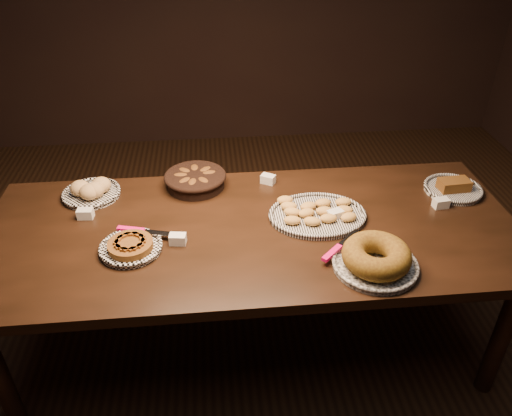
{
  "coord_description": "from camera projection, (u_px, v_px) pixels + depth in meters",
  "views": [
    {
      "loc": [
        -0.16,
        -1.8,
        2.05
      ],
      "look_at": [
        0.02,
        0.05,
        0.82
      ],
      "focal_mm": 35.0,
      "sensor_mm": 36.0,
      "label": 1
    }
  ],
  "objects": [
    {
      "name": "ground",
      "position": [
        253.0,
        342.0,
        2.64
      ],
      "size": [
        5.0,
        5.0,
        0.0
      ],
      "primitive_type": "plane",
      "color": "black",
      "rests_on": "ground"
    },
    {
      "name": "buffet_table",
      "position": [
        252.0,
        241.0,
        2.27
      ],
      "size": [
        2.4,
        1.0,
        0.75
      ],
      "color": "black",
      "rests_on": "ground"
    },
    {
      "name": "apple_tart_plate",
      "position": [
        131.0,
        246.0,
        2.08
      ],
      "size": [
        0.32,
        0.27,
        0.05
      ],
      "rotation": [
        0.0,
        0.0,
        -0.32
      ],
      "color": "white",
      "rests_on": "buffet_table"
    },
    {
      "name": "madeleine_platter",
      "position": [
        317.0,
        214.0,
        2.28
      ],
      "size": [
        0.44,
        0.36,
        0.05
      ],
      "rotation": [
        0.0,
        0.0,
        -0.39
      ],
      "color": "black",
      "rests_on": "buffet_table"
    },
    {
      "name": "bundt_cake_plate",
      "position": [
        376.0,
        258.0,
        1.97
      ],
      "size": [
        0.38,
        0.4,
        0.11
      ],
      "rotation": [
        0.0,
        0.0,
        0.04
      ],
      "color": "black",
      "rests_on": "buffet_table"
    },
    {
      "name": "croissant_basket",
      "position": [
        195.0,
        179.0,
        2.49
      ],
      "size": [
        0.32,
        0.32,
        0.08
      ],
      "rotation": [
        0.0,
        0.0,
        0.14
      ],
      "color": "black",
      "rests_on": "buffet_table"
    },
    {
      "name": "bread_roll_plate",
      "position": [
        91.0,
        191.0,
        2.42
      ],
      "size": [
        0.28,
        0.28,
        0.09
      ],
      "rotation": [
        0.0,
        0.0,
        0.01
      ],
      "color": "white",
      "rests_on": "buffet_table"
    },
    {
      "name": "loaf_plate",
      "position": [
        453.0,
        188.0,
        2.47
      ],
      "size": [
        0.28,
        0.28,
        0.06
      ],
      "rotation": [
        0.0,
        0.0,
        0.07
      ],
      "color": "black",
      "rests_on": "buffet_table"
    },
    {
      "name": "tent_cards",
      "position": [
        264.0,
        209.0,
        2.31
      ],
      "size": [
        1.73,
        0.53,
        0.04
      ],
      "color": "white",
      "rests_on": "buffet_table"
    }
  ]
}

